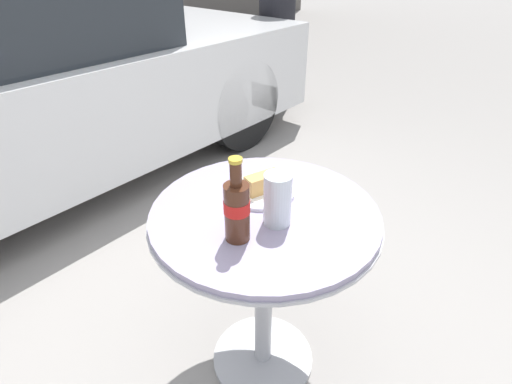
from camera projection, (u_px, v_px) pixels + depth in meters
ground_plane at (263, 358)px, 1.57m from camera, size 30.00×30.00×0.00m
bistro_table at (264, 251)px, 1.28m from camera, size 0.70×0.70×0.71m
cola_bottle_left at (237, 209)px, 1.03m from camera, size 0.07×0.07×0.24m
drinking_glass at (277, 202)px, 1.11m from camera, size 0.08×0.08×0.16m
lunch_plate_near at (262, 188)px, 1.27m from camera, size 0.22×0.22×0.07m
parked_car at (14, 85)px, 2.54m from camera, size 3.87×1.81×1.30m
pedestrian at (277, 7)px, 3.56m from camera, size 0.33×0.33×1.61m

